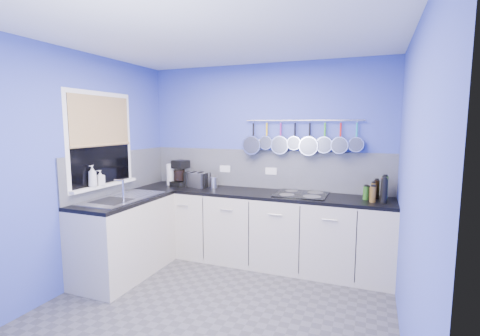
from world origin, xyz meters
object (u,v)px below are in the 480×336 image
Objects in this scene: soap_bottle_a at (93,176)px; soap_bottle_b at (100,178)px; hob at (301,194)px; toaster at (197,180)px; coffee_maker at (180,173)px; paper_towel at (171,174)px; canister at (214,182)px.

soap_bottle_a is 0.12m from soap_bottle_b.
hob is at bearing 28.66° from soap_bottle_a.
soap_bottle_b is 0.58× the size of toaster.
coffee_maker is (0.42, 1.01, -0.06)m from soap_bottle_b.
soap_bottle_a is 1.20m from coffee_maker.
soap_bottle_a is at bearing -102.60° from toaster.
coffee_maker is at bearing -9.47° from paper_towel.
soap_bottle_a reaches higher than hob.
soap_bottle_a is 1.39× the size of soap_bottle_b.
soap_bottle_b reaches higher than canister.
paper_towel is at bearing 179.56° from hob.
paper_towel is (0.27, 1.15, -0.12)m from soap_bottle_a.
soap_bottle_b is 0.59× the size of paper_towel.
soap_bottle_b reaches higher than toaster.
soap_bottle_a is at bearing -90.00° from soap_bottle_b.
soap_bottle_a is 0.82× the size of paper_towel.
coffee_maker is 1.66m from hob.
soap_bottle_a reaches higher than coffee_maker.
paper_towel reaches higher than toaster.
soap_bottle_b is at bearing -105.21° from toaster.
coffee_maker is (0.15, -0.03, 0.03)m from paper_towel.
paper_towel reaches higher than hob.
paper_towel is 1.81m from hob.
soap_bottle_a is at bearing -97.24° from coffee_maker.
canister is at bearing 52.04° from soap_bottle_a.
canister is at bearing 18.04° from coffee_maker.
soap_bottle_b is 1.22× the size of canister.
soap_bottle_a reaches higher than soap_bottle_b.
toaster is at bearing 179.26° from hob.
coffee_maker is 0.58× the size of hob.
canister is (0.49, 0.04, -0.10)m from coffee_maker.
soap_bottle_a is at bearing -151.34° from hob.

